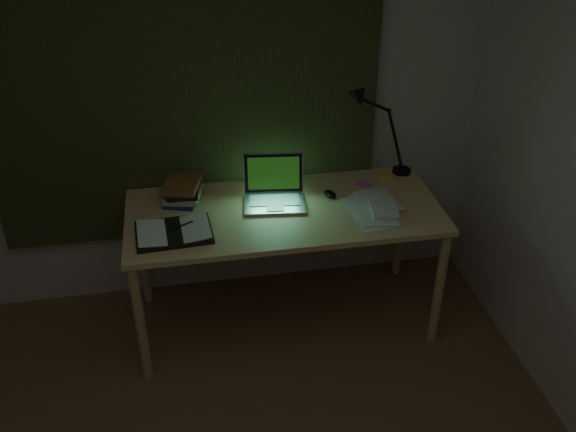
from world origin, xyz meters
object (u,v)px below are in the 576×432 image
object	(u,v)px
laptop	(275,186)
loose_papers	(375,208)
book_stack	(183,191)
open_textbook	(174,232)
desk_lamp	(406,127)
desk	(284,267)

from	to	relation	value
laptop	loose_papers	size ratio (longest dim) A/B	1.12
book_stack	loose_papers	size ratio (longest dim) A/B	0.66
open_textbook	book_stack	size ratio (longest dim) A/B	1.71
laptop	open_textbook	size ratio (longest dim) A/B	0.98
open_textbook	loose_papers	xyz separation A→B (m)	(1.09, 0.05, -0.01)
open_textbook	book_stack	xyz separation A→B (m)	(0.07, 0.34, 0.04)
open_textbook	desk_lamp	xyz separation A→B (m)	(1.38, 0.45, 0.28)
loose_papers	desk_lamp	world-z (taller)	desk_lamp
desk	book_stack	xyz separation A→B (m)	(-0.54, 0.20, 0.45)
book_stack	loose_papers	distance (m)	1.07
book_stack	desk_lamp	xyz separation A→B (m)	(1.32, 0.10, 0.24)
desk	laptop	xyz separation A→B (m)	(-0.04, 0.06, 0.52)
open_textbook	loose_papers	world-z (taller)	open_textbook
book_stack	open_textbook	bearing A→B (deg)	-100.80
laptop	open_textbook	bearing A→B (deg)	-153.49
desk	desk_lamp	world-z (taller)	desk_lamp
open_textbook	desk	bearing A→B (deg)	9.73
laptop	desk	bearing A→B (deg)	-47.25
book_stack	loose_papers	world-z (taller)	book_stack
laptop	book_stack	world-z (taller)	laptop
open_textbook	desk_lamp	distance (m)	1.48
loose_papers	book_stack	bearing A→B (deg)	164.26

